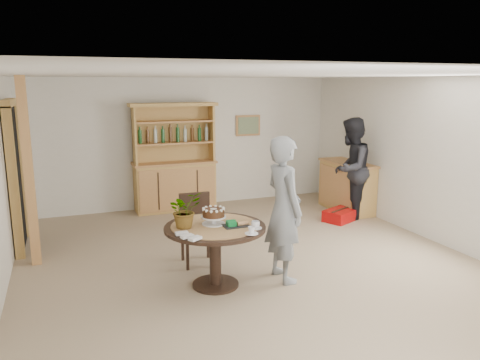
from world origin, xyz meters
name	(u,v)px	position (x,y,z in m)	size (l,w,h in m)	color
ground	(255,268)	(0.00, 0.00, 0.00)	(7.00, 7.00, 0.00)	tan
room_shell	(256,137)	(0.00, 0.01, 1.74)	(6.04, 7.04, 2.52)	white
doorway	(15,174)	(-2.93, 2.00, 1.11)	(0.13, 1.10, 2.18)	black
pine_post	(29,173)	(-2.70, 1.20, 1.25)	(0.12, 0.12, 2.50)	tan
hutch	(175,174)	(-0.30, 3.24, 0.69)	(1.62, 0.54, 2.04)	#DCAC5D
sideboard	(347,186)	(2.74, 2.00, 0.47)	(0.54, 1.26, 0.94)	#DCAC5D
dining_table	(215,238)	(-0.66, -0.33, 0.60)	(1.20, 1.20, 0.76)	black
dining_chair	(196,224)	(-0.65, 0.50, 0.54)	(0.45, 0.45, 0.95)	black
birthday_cake	(214,214)	(-0.66, -0.28, 0.88)	(0.30, 0.30, 0.20)	white
flower_vase	(184,210)	(-1.01, -0.28, 0.97)	(0.38, 0.33, 0.42)	#3F7233
gift_tray	(236,224)	(-0.44, -0.46, 0.79)	(0.30, 0.20, 0.08)	black
coffee_cup_a	(255,225)	(-0.26, -0.61, 0.80)	(0.15, 0.15, 0.09)	white
coffee_cup_b	(251,231)	(-0.38, -0.78, 0.79)	(0.15, 0.15, 0.08)	white
napkins	(188,236)	(-1.07, -0.64, 0.77)	(0.24, 0.33, 0.03)	white
teen_boy	(284,209)	(0.19, -0.43, 0.90)	(0.65, 0.43, 1.79)	gray
adult_person	(351,169)	(2.50, 1.56, 0.91)	(0.88, 0.69, 1.81)	black
red_suitcase	(341,215)	(2.26, 1.45, 0.10)	(0.71, 0.61, 0.21)	#B70909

